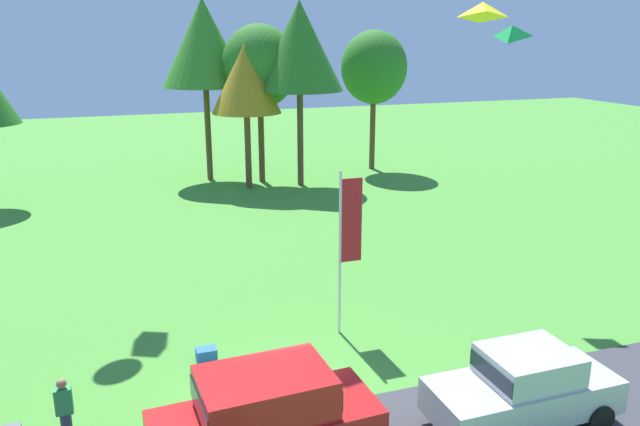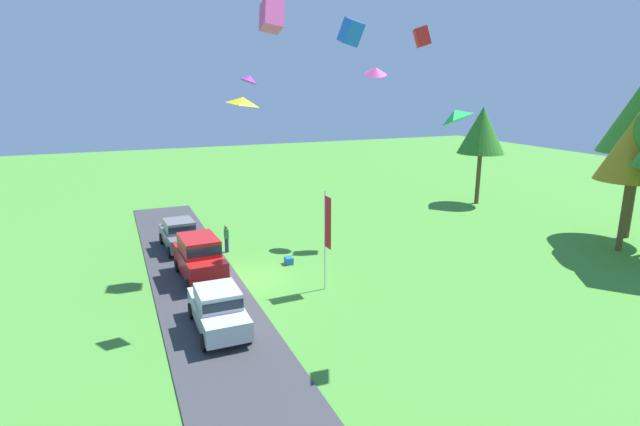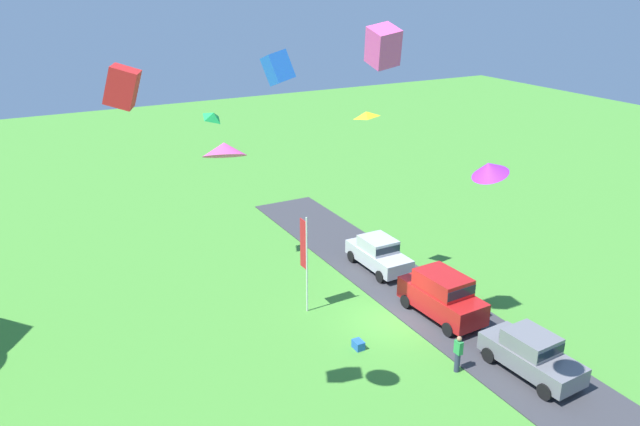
% 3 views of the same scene
% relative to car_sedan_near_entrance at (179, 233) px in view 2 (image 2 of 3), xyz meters
% --- Properties ---
extents(ground_plane, '(120.00, 120.00, 0.00)m').
position_rel_car_sedan_near_entrance_xyz_m(ground_plane, '(6.41, 2.68, -1.04)').
color(ground_plane, '#478E33').
extents(pavement_strip, '(36.00, 4.40, 0.06)m').
position_rel_car_sedan_near_entrance_xyz_m(pavement_strip, '(6.41, 0.02, -1.01)').
color(pavement_strip, '#38383D').
rests_on(pavement_strip, ground).
extents(car_sedan_near_entrance, '(4.50, 2.16, 1.84)m').
position_rel_car_sedan_near_entrance_xyz_m(car_sedan_near_entrance, '(0.00, 0.00, 0.00)').
color(car_sedan_near_entrance, slate).
rests_on(car_sedan_near_entrance, ground).
extents(car_suv_by_flagpole, '(4.69, 2.23, 2.28)m').
position_rel_car_sedan_near_entrance_xyz_m(car_suv_by_flagpole, '(5.50, 0.31, 0.25)').
color(car_suv_by_flagpole, red).
rests_on(car_suv_by_flagpole, ground).
extents(car_sedan_far_end, '(4.41, 1.97, 1.84)m').
position_rel_car_sedan_near_entrance_xyz_m(car_sedan_far_end, '(11.51, 0.03, 0.00)').
color(car_sedan_far_end, '#B7B7BC').
rests_on(car_sedan_far_end, ground).
extents(person_on_lawn, '(0.36, 0.24, 1.71)m').
position_rel_car_sedan_near_entrance_xyz_m(person_on_lawn, '(1.59, 2.56, -0.16)').
color(person_on_lawn, '#2D334C').
rests_on(person_on_lawn, ground).
extents(tree_center_back, '(3.89, 3.89, 8.22)m').
position_rel_car_sedan_near_entrance_xyz_m(tree_center_back, '(-3.03, 25.36, 5.19)').
color(tree_center_back, brown).
rests_on(tree_center_back, ground).
extents(tree_far_left, '(3.97, 3.97, 8.38)m').
position_rel_car_sedan_near_entrance_xyz_m(tree_far_left, '(10.69, 24.87, 5.31)').
color(tree_far_left, brown).
rests_on(tree_far_left, ground).
extents(flag_banner, '(0.71, 0.08, 5.05)m').
position_rel_car_sedan_near_entrance_xyz_m(flag_banner, '(9.41, 5.81, 2.16)').
color(flag_banner, silver).
rests_on(flag_banner, ground).
extents(cooler_box, '(0.56, 0.40, 0.40)m').
position_rel_car_sedan_near_entrance_xyz_m(cooler_box, '(5.06, 5.34, -0.84)').
color(cooler_box, blue).
rests_on(cooler_box, ground).
extents(kite_box_low_drifter, '(1.38, 1.26, 1.78)m').
position_rel_car_sedan_near_entrance_xyz_m(kite_box_low_drifter, '(4.79, 4.74, 12.25)').
color(kite_box_low_drifter, '#EA4C9E').
extents(kite_diamond_high_right, '(1.16, 1.27, 0.46)m').
position_rel_car_sedan_near_entrance_xyz_m(kite_diamond_high_right, '(10.75, 1.60, 8.23)').
color(kite_diamond_high_right, yellow).
extents(kite_box_topmost, '(1.18, 1.10, 1.48)m').
position_rel_car_sedan_near_entrance_xyz_m(kite_box_topmost, '(7.21, 8.02, 11.37)').
color(kite_box_topmost, blue).
extents(kite_delta_near_flag, '(1.18, 1.25, 0.77)m').
position_rel_car_sedan_near_entrance_xyz_m(kite_delta_near_flag, '(-1.91, 5.26, 9.27)').
color(kite_delta_near_flag, purple).
extents(kite_diamond_high_left, '(1.32, 1.32, 0.69)m').
position_rel_car_sedan_near_entrance_xyz_m(kite_diamond_high_left, '(15.94, 7.80, 7.82)').
color(kite_diamond_high_left, green).
extents(kite_box_trailing_tail, '(1.18, 1.29, 1.31)m').
position_rel_car_sedan_near_entrance_xyz_m(kite_box_trailing_tail, '(3.28, 14.77, 11.72)').
color(kite_box_trailing_tail, red).
extents(kite_delta_over_trees, '(1.82, 1.79, 0.86)m').
position_rel_car_sedan_near_entrance_xyz_m(kite_delta_over_trees, '(2.47, 12.07, 9.71)').
color(kite_delta_over_trees, '#EA4C9E').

